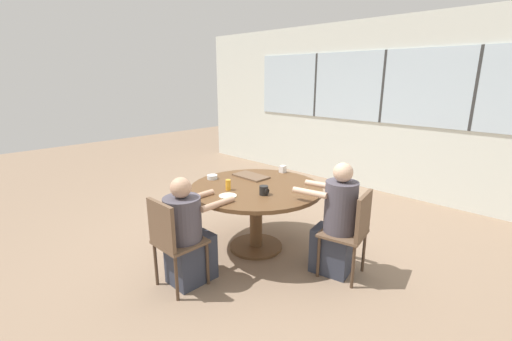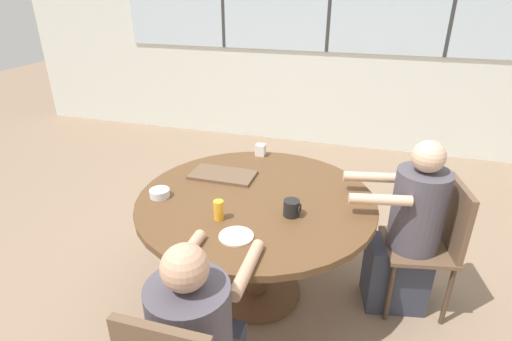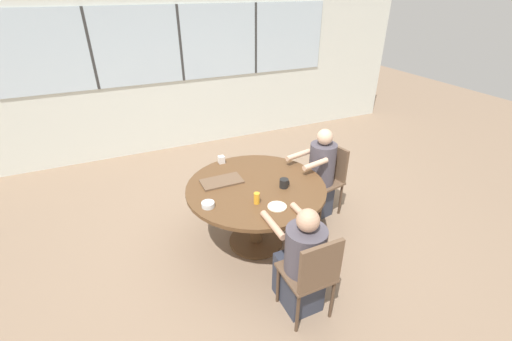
{
  "view_description": "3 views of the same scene",
  "coord_description": "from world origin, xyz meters",
  "px_view_note": "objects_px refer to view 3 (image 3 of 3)",
  "views": [
    {
      "loc": [
        2.5,
        -2.54,
        1.91
      ],
      "look_at": [
        0.0,
        0.0,
        0.92
      ],
      "focal_mm": 24.0,
      "sensor_mm": 36.0,
      "label": 1
    },
    {
      "loc": [
        0.61,
        -2.03,
        1.92
      ],
      "look_at": [
        0.0,
        0.0,
        0.92
      ],
      "focal_mm": 28.0,
      "sensor_mm": 36.0,
      "label": 2
    },
    {
      "loc": [
        -1.24,
        -2.75,
        2.57
      ],
      "look_at": [
        0.0,
        0.0,
        0.92
      ],
      "focal_mm": 24.0,
      "sensor_mm": 36.0,
      "label": 3
    }
  ],
  "objects_px": {
    "chair_for_woman_green_shirt": "(328,174)",
    "person_man_blue_shirt": "(301,264)",
    "juice_glass": "(257,198)",
    "coffee_mug": "(284,183)",
    "bowl_white_shallow": "(208,205)",
    "chair_for_man_blue_shirt": "(313,272)",
    "milk_carton_small": "(221,160)",
    "person_woman_green_shirt": "(319,179)"
  },
  "relations": [
    {
      "from": "person_man_blue_shirt",
      "to": "juice_glass",
      "type": "bearing_deg",
      "value": 101.5
    },
    {
      "from": "coffee_mug",
      "to": "bowl_white_shallow",
      "type": "relative_size",
      "value": 0.81
    },
    {
      "from": "coffee_mug",
      "to": "milk_carton_small",
      "type": "bearing_deg",
      "value": 117.68
    },
    {
      "from": "chair_for_woman_green_shirt",
      "to": "person_man_blue_shirt",
      "type": "relative_size",
      "value": 0.83
    },
    {
      "from": "person_man_blue_shirt",
      "to": "milk_carton_small",
      "type": "xyz_separation_m",
      "value": [
        -0.17,
        1.55,
        0.32
      ]
    },
    {
      "from": "chair_for_woman_green_shirt",
      "to": "coffee_mug",
      "type": "bearing_deg",
      "value": 102.08
    },
    {
      "from": "person_woman_green_shirt",
      "to": "milk_carton_small",
      "type": "xyz_separation_m",
      "value": [
        -1.06,
        0.45,
        0.27
      ]
    },
    {
      "from": "coffee_mug",
      "to": "chair_for_man_blue_shirt",
      "type": "bearing_deg",
      "value": -104.02
    },
    {
      "from": "chair_for_woman_green_shirt",
      "to": "person_man_blue_shirt",
      "type": "distance_m",
      "value": 1.56
    },
    {
      "from": "chair_for_man_blue_shirt",
      "to": "person_man_blue_shirt",
      "type": "bearing_deg",
      "value": 90.0
    },
    {
      "from": "chair_for_man_blue_shirt",
      "to": "milk_carton_small",
      "type": "relative_size",
      "value": 10.23
    },
    {
      "from": "milk_carton_small",
      "to": "person_woman_green_shirt",
      "type": "bearing_deg",
      "value": -22.91
    },
    {
      "from": "chair_for_woman_green_shirt",
      "to": "juice_glass",
      "type": "relative_size",
      "value": 7.74
    },
    {
      "from": "chair_for_man_blue_shirt",
      "to": "person_man_blue_shirt",
      "type": "relative_size",
      "value": 0.83
    },
    {
      "from": "coffee_mug",
      "to": "juice_glass",
      "type": "relative_size",
      "value": 0.86
    },
    {
      "from": "person_woman_green_shirt",
      "to": "juice_glass",
      "type": "bearing_deg",
      "value": 103.36
    },
    {
      "from": "coffee_mug",
      "to": "person_woman_green_shirt",
      "type": "bearing_deg",
      "value": 26.26
    },
    {
      "from": "person_man_blue_shirt",
      "to": "milk_carton_small",
      "type": "distance_m",
      "value": 1.6
    },
    {
      "from": "chair_for_woman_green_shirt",
      "to": "bowl_white_shallow",
      "type": "distance_m",
      "value": 1.69
    },
    {
      "from": "coffee_mug",
      "to": "juice_glass",
      "type": "distance_m",
      "value": 0.41
    },
    {
      "from": "person_man_blue_shirt",
      "to": "bowl_white_shallow",
      "type": "xyz_separation_m",
      "value": [
        -0.57,
        0.76,
        0.3
      ]
    },
    {
      "from": "person_man_blue_shirt",
      "to": "juice_glass",
      "type": "relative_size",
      "value": 9.27
    },
    {
      "from": "chair_for_woman_green_shirt",
      "to": "milk_carton_small",
      "type": "bearing_deg",
      "value": 59.77
    },
    {
      "from": "chair_for_woman_green_shirt",
      "to": "chair_for_man_blue_shirt",
      "type": "bearing_deg",
      "value": 129.61
    },
    {
      "from": "chair_for_woman_green_shirt",
      "to": "juice_glass",
      "type": "distance_m",
      "value": 1.33
    },
    {
      "from": "chair_for_woman_green_shirt",
      "to": "bowl_white_shallow",
      "type": "relative_size",
      "value": 7.26
    },
    {
      "from": "coffee_mug",
      "to": "bowl_white_shallow",
      "type": "bearing_deg",
      "value": -178.58
    },
    {
      "from": "juice_glass",
      "to": "bowl_white_shallow",
      "type": "distance_m",
      "value": 0.46
    },
    {
      "from": "person_man_blue_shirt",
      "to": "coffee_mug",
      "type": "bearing_deg",
      "value": 72.22
    },
    {
      "from": "person_woman_green_shirt",
      "to": "bowl_white_shallow",
      "type": "relative_size",
      "value": 9.45
    },
    {
      "from": "bowl_white_shallow",
      "to": "person_woman_green_shirt",
      "type": "bearing_deg",
      "value": 13.19
    },
    {
      "from": "bowl_white_shallow",
      "to": "chair_for_woman_green_shirt",
      "type": "bearing_deg",
      "value": 13.02
    },
    {
      "from": "juice_glass",
      "to": "bowl_white_shallow",
      "type": "height_order",
      "value": "juice_glass"
    },
    {
      "from": "chair_for_man_blue_shirt",
      "to": "chair_for_woman_green_shirt",
      "type": "bearing_deg",
      "value": 50.39
    },
    {
      "from": "milk_carton_small",
      "to": "chair_for_woman_green_shirt",
      "type": "bearing_deg",
      "value": -18.77
    },
    {
      "from": "person_man_blue_shirt",
      "to": "juice_glass",
      "type": "xyz_separation_m",
      "value": [
        -0.14,
        0.63,
        0.33
      ]
    },
    {
      "from": "milk_carton_small",
      "to": "juice_glass",
      "type": "bearing_deg",
      "value": -88.08
    },
    {
      "from": "person_man_blue_shirt",
      "to": "milk_carton_small",
      "type": "height_order",
      "value": "person_man_blue_shirt"
    },
    {
      "from": "juice_glass",
      "to": "milk_carton_small",
      "type": "height_order",
      "value": "juice_glass"
    },
    {
      "from": "bowl_white_shallow",
      "to": "person_man_blue_shirt",
      "type": "bearing_deg",
      "value": -53.0
    },
    {
      "from": "chair_for_man_blue_shirt",
      "to": "bowl_white_shallow",
      "type": "height_order",
      "value": "chair_for_man_blue_shirt"
    },
    {
      "from": "chair_for_man_blue_shirt",
      "to": "milk_carton_small",
      "type": "distance_m",
      "value": 1.75
    }
  ]
}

